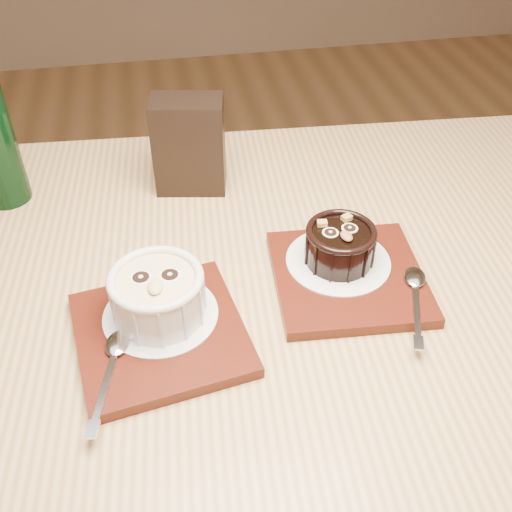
{
  "coord_description": "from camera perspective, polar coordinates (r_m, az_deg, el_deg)",
  "views": [
    {
      "loc": [
        -0.17,
        -0.58,
        1.26
      ],
      "look_at": [
        -0.07,
        -0.07,
        0.81
      ],
      "focal_mm": 42.0,
      "sensor_mm": 36.0,
      "label": 1
    }
  ],
  "objects": [
    {
      "name": "table",
      "position": [
        0.79,
        -2.51,
        -8.56
      ],
      "size": [
        1.25,
        0.88,
        0.75
      ],
      "rotation": [
        0.0,
        0.0,
        -0.07
      ],
      "color": "#9F7645",
      "rests_on": "ground"
    },
    {
      "name": "ramekin_dark",
      "position": [
        0.73,
        8.01,
        1.19
      ],
      "size": [
        0.09,
        0.09,
        0.05
      ],
      "rotation": [
        0.0,
        0.0,
        0.16
      ],
      "color": "black",
      "rests_on": "doily_right"
    },
    {
      "name": "doily_left",
      "position": [
        0.69,
        -9.06,
        -5.51
      ],
      "size": [
        0.13,
        0.13,
        0.0
      ],
      "primitive_type": "cylinder",
      "color": "silver",
      "rests_on": "tray_left"
    },
    {
      "name": "spoon_right",
      "position": [
        0.72,
        15.0,
        -3.78
      ],
      "size": [
        0.07,
        0.13,
        0.01
      ],
      "primitive_type": null,
      "rotation": [
        0.0,
        0.0,
        -0.35
      ],
      "color": "white",
      "rests_on": "tray_right"
    },
    {
      "name": "ramekin_white",
      "position": [
        0.66,
        -9.36,
        -3.52
      ],
      "size": [
        0.1,
        0.1,
        0.06
      ],
      "rotation": [
        0.0,
        0.0,
        -0.05
      ],
      "color": "silver",
      "rests_on": "doily_left"
    },
    {
      "name": "condiment_stand",
      "position": [
        0.87,
        -6.38,
        10.45
      ],
      "size": [
        0.11,
        0.08,
        0.14
      ],
      "primitive_type": "cube",
      "rotation": [
        0.0,
        0.0,
        -0.18
      ],
      "color": "black",
      "rests_on": "table"
    },
    {
      "name": "spoon_left",
      "position": [
        0.64,
        -13.75,
        -10.43
      ],
      "size": [
        0.06,
        0.14,
        0.01
      ],
      "primitive_type": null,
      "rotation": [
        0.0,
        0.0,
        -0.23
      ],
      "color": "white",
      "rests_on": "tray_left"
    },
    {
      "name": "doily_right",
      "position": [
        0.75,
        7.82,
        -0.44
      ],
      "size": [
        0.13,
        0.13,
        0.0
      ],
      "primitive_type": "cylinder",
      "color": "silver",
      "rests_on": "tray_right"
    },
    {
      "name": "tray_right",
      "position": [
        0.74,
        8.76,
        -2.0
      ],
      "size": [
        0.19,
        0.19,
        0.01
      ],
      "primitive_type": "cube",
      "rotation": [
        0.0,
        0.0,
        -0.07
      ],
      "color": "#4B170C",
      "rests_on": "table"
    },
    {
      "name": "tray_left",
      "position": [
        0.68,
        -9.06,
        -7.35
      ],
      "size": [
        0.21,
        0.21,
        0.01
      ],
      "primitive_type": "cube",
      "rotation": [
        0.0,
        0.0,
        0.16
      ],
      "color": "#4B170C",
      "rests_on": "table"
    }
  ]
}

